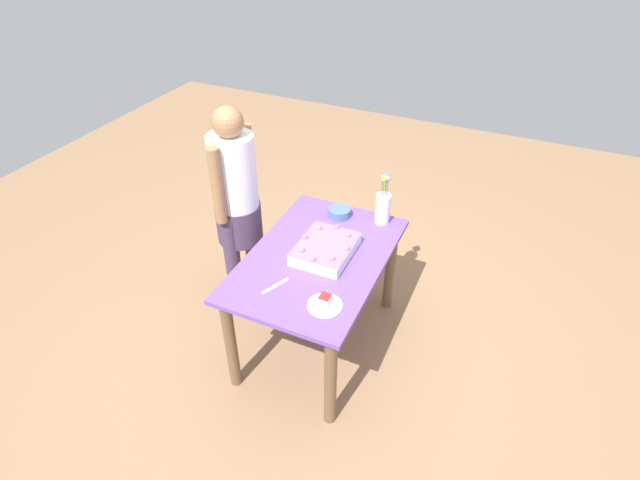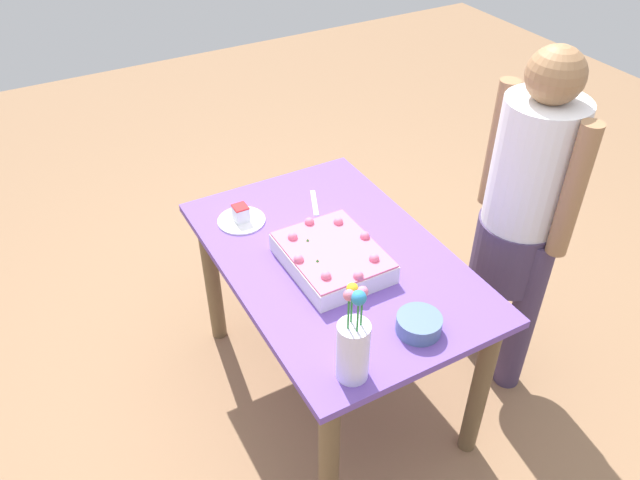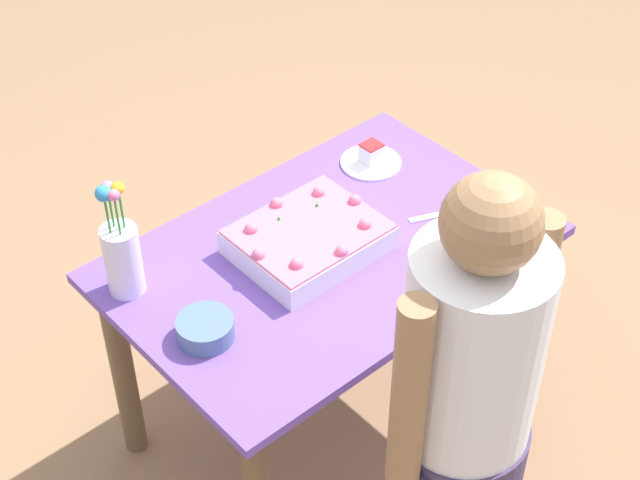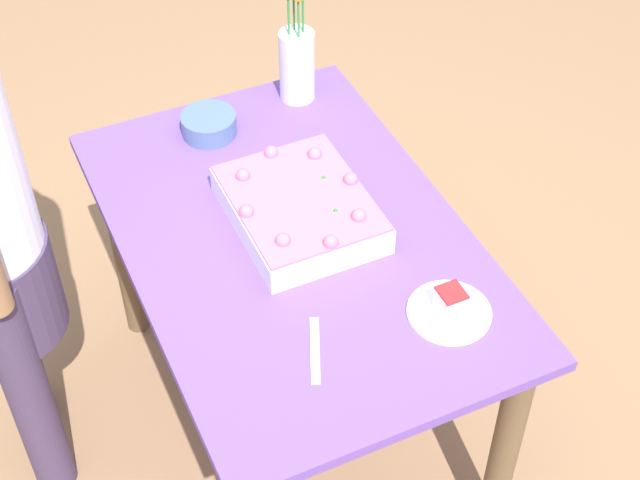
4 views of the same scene
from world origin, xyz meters
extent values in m
plane|color=#936D4D|center=(0.00, 0.00, 0.00)|extent=(8.00, 8.00, 0.00)
cube|color=#6B49AA|center=(0.00, 0.00, 0.72)|extent=(1.21, 0.80, 0.03)
cylinder|color=brown|center=(-0.53, -0.32, 0.35)|extent=(0.07, 0.07, 0.71)
cylinder|color=brown|center=(0.53, -0.32, 0.35)|extent=(0.07, 0.07, 0.71)
cylinder|color=brown|center=(-0.53, 0.32, 0.35)|extent=(0.07, 0.07, 0.71)
cylinder|color=brown|center=(0.53, 0.32, 0.35)|extent=(0.07, 0.07, 0.71)
cube|color=white|center=(0.04, -0.04, 0.78)|extent=(0.39, 0.32, 0.07)
cube|color=pink|center=(0.04, -0.04, 0.82)|extent=(0.39, 0.31, 0.01)
sphere|color=pink|center=(0.22, -0.04, 0.82)|extent=(0.04, 0.04, 0.04)
sphere|color=pink|center=(0.17, 0.06, 0.82)|extent=(0.04, 0.04, 0.04)
sphere|color=pink|center=(0.04, 0.10, 0.82)|extent=(0.04, 0.04, 0.04)
sphere|color=pink|center=(-0.08, 0.06, 0.82)|extent=(0.04, 0.04, 0.04)
sphere|color=pink|center=(-0.13, -0.04, 0.82)|extent=(0.04, 0.04, 0.04)
sphere|color=pink|center=(-0.08, -0.13, 0.82)|extent=(0.04, 0.04, 0.04)
sphere|color=pink|center=(0.04, -0.17, 0.82)|extent=(0.04, 0.04, 0.04)
sphere|color=pink|center=(0.17, -0.13, 0.82)|extent=(0.04, 0.04, 0.04)
cone|color=#2D8438|center=(0.08, -0.12, 0.82)|extent=(0.02, 0.02, 0.02)
cone|color=#2D8438|center=(-0.04, -0.09, 0.82)|extent=(0.02, 0.02, 0.02)
cylinder|color=white|center=(-0.37, -0.22, 0.74)|extent=(0.19, 0.19, 0.01)
cube|color=white|center=(-0.37, -0.22, 0.78)|extent=(0.06, 0.06, 0.06)
cube|color=red|center=(-0.37, -0.22, 0.81)|extent=(0.06, 0.06, 0.01)
cube|color=silver|center=(-0.34, 0.10, 0.74)|extent=(0.18, 0.09, 0.00)
cylinder|color=white|center=(0.51, -0.24, 0.84)|extent=(0.10, 0.10, 0.21)
cylinder|color=#2D8438|center=(0.53, -0.24, 1.01)|extent=(0.01, 0.01, 0.13)
sphere|color=#2D86C3|center=(0.53, -0.24, 1.07)|extent=(0.04, 0.04, 0.04)
cylinder|color=#2D8438|center=(0.52, -0.22, 1.01)|extent=(0.01, 0.01, 0.13)
sphere|color=pink|center=(0.52, -0.22, 1.07)|extent=(0.03, 0.03, 0.03)
cylinder|color=#2D8438|center=(0.49, -0.23, 1.01)|extent=(0.01, 0.01, 0.13)
sphere|color=yellow|center=(0.49, -0.23, 1.07)|extent=(0.03, 0.03, 0.03)
cylinder|color=#2D8438|center=(0.51, -0.26, 1.01)|extent=(0.01, 0.01, 0.13)
sphere|color=pink|center=(0.51, -0.26, 1.07)|extent=(0.03, 0.03, 0.03)
cylinder|color=slate|center=(0.46, 0.05, 0.77)|extent=(0.15, 0.15, 0.06)
cylinder|color=#433556|center=(0.09, 0.70, 0.39)|extent=(0.11, 0.11, 0.78)
cylinder|color=#433556|center=(0.35, 0.70, 0.39)|extent=(0.11, 0.11, 0.78)
cylinder|color=#433556|center=(0.22, 0.70, 0.66)|extent=(0.32, 0.31, 0.28)
cylinder|color=white|center=(0.22, 0.70, 1.04)|extent=(0.30, 0.30, 0.52)
sphere|color=#966C47|center=(0.22, 0.70, 1.39)|extent=(0.20, 0.20, 0.20)
cylinder|color=#966C47|center=(0.03, 0.70, 1.04)|extent=(0.08, 0.08, 0.52)
cylinder|color=#966C47|center=(0.41, 0.70, 1.04)|extent=(0.08, 0.08, 0.52)
camera|label=1|loc=(-2.15, -0.99, 2.61)|focal=28.00mm
camera|label=2|loc=(1.55, -0.92, 2.22)|focal=35.00mm
camera|label=3|loc=(1.39, 1.54, 2.55)|focal=55.00mm
camera|label=4|loc=(-1.56, 0.65, 2.40)|focal=55.00mm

